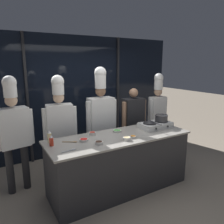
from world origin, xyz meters
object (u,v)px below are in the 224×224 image
object	(u,v)px
squeeze_bottle_oil	(50,137)
squeeze_bottle_chili	(51,141)
chef_pastry	(157,108)
prep_bowl_bell_pepper	(84,140)
chef_line	(101,115)
stock_pot	(161,118)
person_guest	(133,119)
prep_bowl_soy_glaze	(99,143)
serving_spoon_solid	(73,142)
prep_bowl_carrots	(133,137)
chef_sous	(60,123)
prep_bowl_ginger	(127,138)
frying_pan	(150,122)
portable_stove	(155,125)
prep_bowl_scallions	(117,131)
serving_spoon_slotted	(71,150)
prep_bowl_chili_flakes	(92,133)
chef_head	(14,128)

from	to	relation	value
squeeze_bottle_oil	squeeze_bottle_chili	bearing A→B (deg)	-94.10
squeeze_bottle_chili	chef_pastry	distance (m)	2.67
prep_bowl_bell_pepper	chef_line	bearing A→B (deg)	46.59
stock_pot	squeeze_bottle_oil	bearing A→B (deg)	174.35
squeeze_bottle_oil	person_guest	distance (m)	1.90
prep_bowl_soy_glaze	chef_line	world-z (taller)	chef_line
chef_line	chef_pastry	xyz separation A→B (m)	(1.47, 0.07, -0.04)
stock_pot	serving_spoon_solid	size ratio (longest dim) A/B	1.24
squeeze_bottle_chili	prep_bowl_carrots	world-z (taller)	squeeze_bottle_chili
prep_bowl_soy_glaze	chef_line	size ratio (longest dim) A/B	0.06
squeeze_bottle_oil	chef_sous	bearing A→B (deg)	57.31
chef_sous	chef_line	size ratio (longest dim) A/B	0.94
prep_bowl_ginger	frying_pan	bearing A→B (deg)	22.42
portable_stove	prep_bowl_scallions	size ratio (longest dim) A/B	3.83
frying_pan	serving_spoon_slotted	distance (m)	1.58
prep_bowl_scallions	prep_bowl_chili_flakes	distance (m)	0.44
squeeze_bottle_chili	serving_spoon_slotted	xyz separation A→B (m)	(0.19, -0.31, -0.07)
chef_line	serving_spoon_solid	bearing A→B (deg)	38.88
chef_head	person_guest	bearing A→B (deg)	169.15
prep_bowl_scallions	serving_spoon_solid	distance (m)	0.84
squeeze_bottle_oil	chef_head	xyz separation A→B (m)	(-0.42, 0.53, 0.06)
person_guest	serving_spoon_slotted	bearing A→B (deg)	25.67
frying_pan	chef_line	world-z (taller)	chef_line
portable_stove	squeeze_bottle_oil	xyz separation A→B (m)	(-1.87, 0.20, 0.04)
portable_stove	prep_bowl_soy_glaze	world-z (taller)	portable_stove
squeeze_bottle_oil	chef_pastry	distance (m)	2.63
squeeze_bottle_chili	prep_bowl_chili_flakes	distance (m)	0.73
squeeze_bottle_chili	prep_bowl_chili_flakes	world-z (taller)	squeeze_bottle_chili
prep_bowl_scallions	prep_bowl_carrots	distance (m)	0.39
prep_bowl_scallions	prep_bowl_ginger	bearing A→B (deg)	-101.71
serving_spoon_slotted	person_guest	bearing A→B (deg)	28.57
prep_bowl_soy_glaze	serving_spoon_solid	size ratio (longest dim) A/B	0.58
frying_pan	squeeze_bottle_oil	bearing A→B (deg)	173.33
prep_bowl_chili_flakes	chef_sous	size ratio (longest dim) A/B	0.06
prep_bowl_scallions	person_guest	world-z (taller)	person_guest
prep_bowl_chili_flakes	person_guest	size ratio (longest dim) A/B	0.07
prep_bowl_bell_pepper	chef_pastry	bearing A→B (deg)	19.49
portable_stove	chef_pastry	size ratio (longest dim) A/B	0.31
portable_stove	stock_pot	size ratio (longest dim) A/B	2.28
portable_stove	prep_bowl_soy_glaze	xyz separation A→B (m)	(-1.27, -0.22, -0.03)
portable_stove	chef_head	size ratio (longest dim) A/B	0.31
prep_bowl_carrots	serving_spoon_slotted	distance (m)	1.02
prep_bowl_bell_pepper	prep_bowl_soy_glaze	distance (m)	0.26
squeeze_bottle_oil	chef_pastry	xyz separation A→B (m)	(2.57, 0.55, 0.08)
chef_line	chef_sous	bearing A→B (deg)	1.05
frying_pan	chef_line	bearing A→B (deg)	133.05
squeeze_bottle_oil	frying_pan	bearing A→B (deg)	-6.67
portable_stove	prep_bowl_chili_flakes	distance (m)	1.19
serving_spoon_slotted	stock_pot	bearing A→B (deg)	7.65
prep_bowl_scallions	serving_spoon_slotted	world-z (taller)	prep_bowl_scallions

